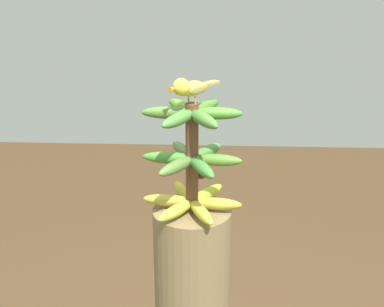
# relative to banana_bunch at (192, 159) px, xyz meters

# --- Properties ---
(banana_bunch) EXTENTS (0.29, 0.31, 0.34)m
(banana_bunch) POSITION_rel_banana_bunch_xyz_m (0.00, 0.00, 0.00)
(banana_bunch) COLOR brown
(banana_bunch) RESTS_ON banana_tree
(perched_bird) EXTENTS (0.15, 0.14, 0.08)m
(perched_bird) POSITION_rel_banana_bunch_xyz_m (0.01, -0.01, 0.22)
(perched_bird) COLOR #C68933
(perched_bird) RESTS_ON banana_bunch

